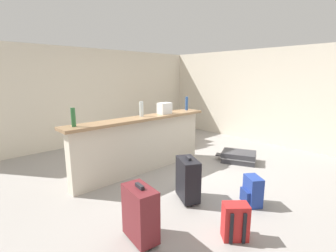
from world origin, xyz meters
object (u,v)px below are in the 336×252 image
Objects in this scene: bottle_green at (73,117)px; backpack_blue at (252,191)px; dining_table at (166,118)px; bottle_blue at (187,103)px; grocery_bag at (164,108)px; suitcase_flat_charcoal at (239,157)px; suitcase_upright_black at (188,179)px; backpack_red at (235,222)px; bottle_clear at (141,109)px; suitcase_upright_maroon at (140,213)px; dining_chair_near_partition at (179,126)px.

bottle_green reaches higher than backpack_blue.
backpack_blue is (-1.43, -3.35, -0.44)m from dining_table.
bottle_blue is at bearing 66.61° from backpack_blue.
suitcase_flat_charcoal is (1.23, -0.99, -1.06)m from grocery_bag.
backpack_blue is at bearing -51.85° from suitcase_upright_black.
bottle_blue is 0.71× the size of backpack_red.
bottle_clear is 0.93× the size of bottle_blue.
suitcase_upright_maroon is (-1.29, -1.66, -0.86)m from bottle_clear.
suitcase_upright_maroon is (-1.62, 0.46, 0.13)m from backpack_blue.
backpack_red is at bearing -126.25° from dining_chair_near_partition.
backpack_blue is at bearing -95.58° from grocery_bag.
bottle_blue is at bearing -125.44° from dining_chair_near_partition.
suitcase_flat_charcoal is (0.52, -1.05, -1.09)m from bottle_blue.
dining_chair_near_partition is (0.50, 0.70, -0.69)m from bottle_blue.
bottle_green is at bearing 90.48° from suitcase_upright_maroon.
suitcase_flat_charcoal is 2.60m from backpack_red.
dining_chair_near_partition is 2.89m from suitcase_upright_black.
bottle_clear is at bearing 2.31° from bottle_green.
bottle_green is 0.42× the size of suitcase_upright_maroon.
bottle_green is at bearing -177.69° from bottle_clear.
bottle_clear is 2.60m from backpack_red.
suitcase_flat_charcoal is at bearing 36.80° from backpack_blue.
dining_table is 1.64× the size of suitcase_upright_black.
backpack_blue is at bearing -113.11° from dining_table.
backpack_blue is at bearing -116.65° from dining_chair_near_partition.
bottle_clear is 2.27m from suitcase_upright_maroon.
backpack_blue is (-0.91, -2.11, -1.00)m from bottle_blue.
suitcase_flat_charcoal is (3.06, -1.00, -1.09)m from bottle_green.
bottle_blue is 3.15m from suitcase_upright_maroon.
grocery_bag is 0.62× the size of backpack_blue.
backpack_red is at bearing -114.04° from grocery_bag.
backpack_blue is (-0.20, -2.06, -0.96)m from grocery_bag.
bottle_green is 1.31m from bottle_clear.
bottle_green is at bearing -166.22° from dining_chair_near_partition.
suitcase_upright_black is (1.07, -1.35, -0.87)m from bottle_green.
bottle_blue is 0.27× the size of dining_table.
bottle_clear is 0.53m from grocery_bag.
bottle_clear is at bearing 52.02° from suitcase_upright_maroon.
suitcase_flat_charcoal is (0.02, -1.74, -0.41)m from dining_chair_near_partition.
dining_table is at bearing 43.43° from suitcase_upright_maroon.
dining_chair_near_partition is at bearing 90.60° from suitcase_flat_charcoal.
bottle_blue reaches higher than bottle_clear.
dining_table is 0.55m from dining_chair_near_partition.
bottle_clear reaches higher than backpack_red.
bottle_green is 0.96× the size of bottle_blue.
backpack_red is at bearing -164.33° from backpack_blue.
suitcase_flat_charcoal is at bearing 30.01° from backpack_red.
suitcase_upright_black is (-1.48, -1.40, -0.87)m from bottle_blue.
bottle_green is 3.21m from dining_chair_near_partition.
suitcase_upright_maroon reaches higher than backpack_blue.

